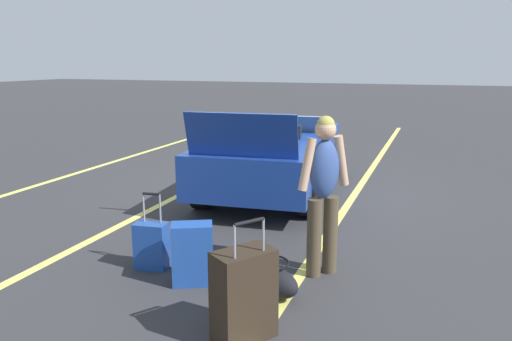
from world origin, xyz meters
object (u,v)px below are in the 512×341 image
Objects in this scene: duffel_bag at (270,280)px; suitcase_small_carryon at (151,245)px; suitcase_medium_bright at (193,254)px; convertible_car at (277,154)px; suitcase_large_black at (244,295)px; traveler_person at (324,187)px.

suitcase_small_carryon is at bearing 83.55° from duffel_bag.
suitcase_medium_bright is 0.81m from duffel_bag.
convertible_car reaches higher than suitcase_medium_bright.
convertible_car is 4.23× the size of suitcase_large_black.
suitcase_small_carryon is (-3.70, 0.18, -0.34)m from convertible_car.
traveler_person is at bearing 98.31° from suitcase_small_carryon.
suitcase_medium_bright is at bearing 72.14° from traveler_person.
suitcase_medium_bright is (0.75, 0.85, -0.06)m from suitcase_large_black.
suitcase_large_black is at bearing -176.67° from duffel_bag.
suitcase_medium_bright is at bearing 91.25° from duffel_bag.
suitcase_small_carryon is at bearing 46.86° from suitcase_medium_bright.
suitcase_large_black is at bearing -170.52° from convertible_car.
convertible_car is 4.79m from suitcase_large_black.
suitcase_medium_bright is 0.88× the size of duffel_bag.
convertible_car is 4.06m from duffel_bag.
convertible_car is at bearing -20.63° from suitcase_medium_bright.
duffel_bag is (-3.86, -1.20, -0.43)m from convertible_car.
duffel_bag is (-0.16, -1.38, -0.10)m from suitcase_small_carryon.
suitcase_medium_bright is 0.61m from suitcase_small_carryon.
traveler_person is (-3.21, -1.55, 0.34)m from convertible_car.
suitcase_small_carryon is at bearing 1.05° from suitcase_large_black.
suitcase_small_carryon is (0.17, 0.58, -0.05)m from suitcase_medium_bright.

